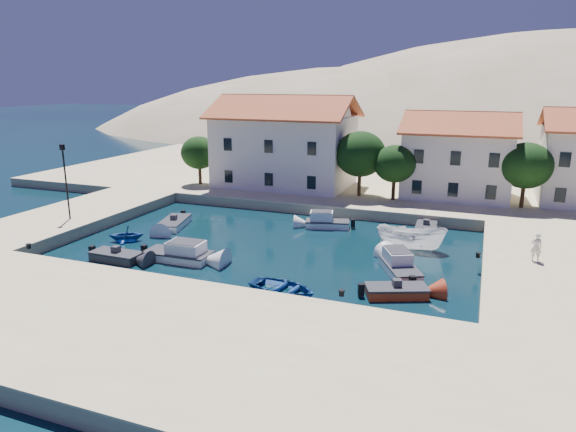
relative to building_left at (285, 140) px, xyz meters
The scene contains 21 objects.
ground 29.24m from the building_left, 77.91° to the right, with size 400.00×400.00×0.00m, color black.
quay_south 34.95m from the building_left, 79.99° to the right, with size 52.00×12.00×1.00m, color #C9B189.
quay_west 22.86m from the building_left, 125.84° to the right, with size 8.00×20.00×1.00m, color #C9B189.
quay_north 13.91m from the building_left, 51.34° to the left, with size 80.00×36.00×1.00m, color #C9B189.
hills 103.51m from the building_left, 74.43° to the left, with size 254.00×176.00×99.00m.
building_left is the anchor object (origin of this frame).
building_mid 18.04m from the building_left, ahead, with size 10.50×8.40×8.30m.
trees 10.87m from the building_left, 13.60° to the right, with size 37.30×5.30×6.45m.
lamppost 23.10m from the building_left, 119.90° to the right, with size 0.35×0.25×6.22m.
bollards 26.13m from the building_left, 69.97° to the right, with size 29.36×9.56×0.30m.
motorboat_grey_sw 25.56m from the building_left, 96.78° to the right, with size 3.65×1.66×1.25m.
cabin_cruiser_south 23.77m from the building_left, 87.41° to the right, with size 4.82×2.18×1.60m.
rowboat_south 28.27m from the building_left, 68.76° to the right, with size 3.02×4.23×0.88m, color navy.
motorboat_red_se 29.51m from the building_left, 55.47° to the right, with size 3.89×2.84×1.25m.
cabin_cruiser_east 26.22m from the building_left, 51.47° to the right, with size 3.55×4.72×1.60m.
boat_east 22.49m from the building_left, 42.79° to the right, with size 1.94×5.16×1.99m, color white.
motorboat_white_ne 19.89m from the building_left, 30.31° to the right, with size 1.81×3.61×1.25m.
rowboat_west 22.25m from the building_left, 103.99° to the right, with size 2.27×2.63×1.39m, color navy.
motorboat_white_west 17.35m from the building_left, 104.23° to the right, with size 2.91×4.63×1.25m.
cabin_cruiser_north 15.22m from the building_left, 53.60° to the right, with size 3.98×2.45×1.60m.
pedestrian 29.97m from the building_left, 35.75° to the right, with size 0.68×0.44×1.86m, color silver.
Camera 1 is at (14.55, -24.10, 12.23)m, focal length 32.00 mm.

